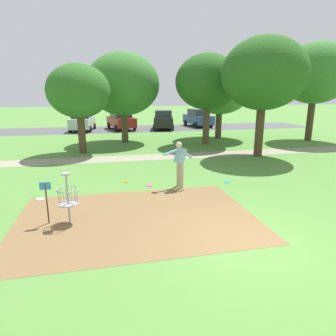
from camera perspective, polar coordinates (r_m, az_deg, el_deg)
The scene contains 20 objects.
ground_plane at distance 7.24m, azimuth 16.07°, elevation -13.96°, with size 160.00×160.00×0.00m, color #518438.
dirt_tee_pad at distance 8.29m, azimuth -6.13°, elevation -9.68°, with size 6.56×4.55×0.01m, color brown.
disc_golf_basket at distance 8.12m, azimuth -19.57°, elevation -5.28°, with size 0.98×0.58×1.39m.
player_throwing at distance 10.60m, azimuth 2.32°, elevation 1.36°, with size 1.17×0.46×1.71m.
frisbee_near_basket at distance 11.55m, azimuth -8.30°, elevation -2.70°, with size 0.21×0.21×0.02m, color orange.
frisbee_mid_grass at distance 11.61m, azimuth 11.57°, elevation -2.76°, with size 0.22×0.22×0.02m, color #1E93DB.
frisbee_far_left at distance 10.47m, azimuth -23.86°, elevation -5.63°, with size 0.25×0.25×0.02m, color white.
frisbee_far_right at distance 11.00m, azimuth -3.70°, elevation -3.46°, with size 0.22×0.22×0.02m, color #E53D99.
tree_near_left at distance 16.76m, azimuth 18.37°, elevation 17.17°, with size 4.46×4.46×6.31m.
tree_near_right at distance 23.97m, azimuth 27.10°, elevation 16.26°, with size 4.99×4.99×6.94m.
tree_mid_left at distance 22.98m, azimuth 10.24°, elevation 15.65°, with size 5.01×5.01×6.12m.
tree_mid_center at distance 17.47m, azimuth -17.21°, elevation 14.22°, with size 3.52×3.52×5.04m.
tree_mid_right at distance 21.08m, azimuth -8.83°, elevation 15.98°, with size 5.04×5.04×6.18m.
tree_far_left at distance 20.11m, azimuth 7.79°, elevation 16.43°, with size 4.26×4.26×5.98m.
parking_lot_strip at distance 29.47m, azimuth -6.14°, elevation 7.72°, with size 36.00×6.00×0.01m, color #4C4C51.
parked_car_leftmost at distance 28.79m, azimuth -16.52°, elevation 8.90°, with size 2.36×4.39×1.84m.
parked_car_center_left at distance 28.91m, azimuth -9.24°, elevation 9.32°, with size 2.74×4.51×1.84m.
parked_car_center_right at distance 29.05m, azimuth -0.90°, elevation 9.52°, with size 2.61×4.48×1.84m.
parked_car_rightmost at distance 31.51m, azimuth 5.96°, elevation 9.83°, with size 2.37×4.40×1.84m.
gravel_path at distance 16.11m, azimuth -0.63°, elevation 2.29°, with size 40.00×1.53×0.00m, color gray.
Camera 1 is at (-3.22, -5.55, 3.37)m, focal length 30.92 mm.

